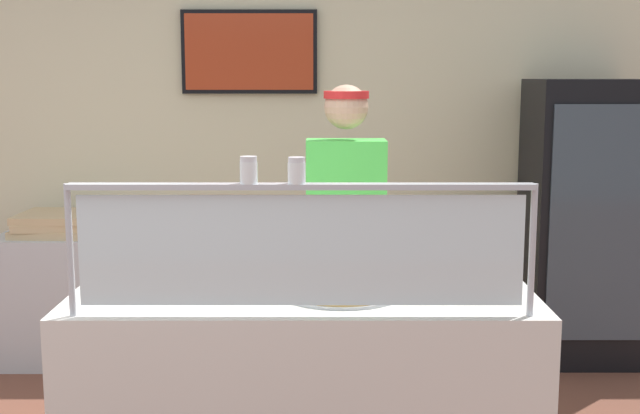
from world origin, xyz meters
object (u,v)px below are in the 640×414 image
at_px(pizza_box_stack, 56,223).
at_px(parmesan_shaker, 249,172).
at_px(drink_fridge, 583,221).
at_px(pizza_server, 354,285).
at_px(pizza_tray, 342,289).
at_px(pepper_flake_shaker, 297,172).
at_px(worker_figure, 347,242).

bearing_deg(pizza_box_stack, parmesan_shaker, -57.79).
bearing_deg(parmesan_shaker, drink_fridge, 49.92).
xyz_separation_m(pizza_server, parmesan_shaker, (-0.38, -0.29, 0.48)).
distance_m(pizza_tray, pizza_server, 0.06).
distance_m(pepper_flake_shaker, drink_fridge, 2.93).
relative_size(worker_figure, drink_fridge, 0.99).
bearing_deg(pizza_tray, parmesan_shaker, -137.03).
distance_m(worker_figure, pizza_box_stack, 2.14).
xyz_separation_m(pizza_server, worker_figure, (-0.01, 0.77, 0.02)).
distance_m(pizza_tray, pepper_flake_shaker, 0.61).
xyz_separation_m(pepper_flake_shaker, pizza_box_stack, (-1.57, 2.23, -0.58)).
bearing_deg(parmesan_shaker, pizza_tray, 42.97).
bearing_deg(parmesan_shaker, pizza_box_stack, 122.21).
xyz_separation_m(worker_figure, pizza_box_stack, (-1.78, 1.17, -0.12)).
distance_m(pizza_tray, parmesan_shaker, 0.68).
height_order(pepper_flake_shaker, worker_figure, worker_figure).
height_order(pizza_server, pizza_box_stack, pizza_server).
bearing_deg(pizza_server, worker_figure, 99.20).
bearing_deg(pizza_box_stack, pepper_flake_shaker, -54.81).
distance_m(pepper_flake_shaker, worker_figure, 1.17).
bearing_deg(drink_fridge, parmesan_shaker, -130.08).
bearing_deg(pizza_tray, pizza_server, -22.29).
distance_m(pizza_server, worker_figure, 0.77).
relative_size(pizza_tray, pizza_box_stack, 1.06).
bearing_deg(drink_fridge, pizza_box_stack, -179.25).
height_order(pizza_tray, pepper_flake_shaker, pepper_flake_shaker).
bearing_deg(pizza_server, parmesan_shaker, -133.97).
xyz_separation_m(pizza_tray, drink_fridge, (1.58, 1.96, -0.08)).
bearing_deg(drink_fridge, pepper_flake_shaker, -127.52).
xyz_separation_m(pepper_flake_shaker, worker_figure, (0.21, 1.06, -0.46)).
xyz_separation_m(pepper_flake_shaker, drink_fridge, (1.75, 2.27, -0.58)).
relative_size(pizza_server, pizza_box_stack, 0.59).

